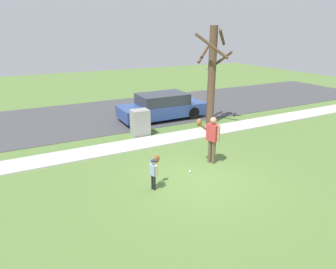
{
  "coord_description": "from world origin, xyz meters",
  "views": [
    {
      "loc": [
        -4.74,
        -6.92,
        4.39
      ],
      "look_at": [
        -0.33,
        1.62,
        1.0
      ],
      "focal_mm": 31.57,
      "sensor_mm": 36.0,
      "label": 1
    }
  ],
  "objects": [
    {
      "name": "person_adult",
      "position": [
        0.92,
        0.81,
        1.02
      ],
      "size": [
        0.78,
        0.57,
        1.66
      ],
      "rotation": [
        0.0,
        0.0,
        -2.85
      ],
      "color": "brown",
      "rests_on": "ground"
    },
    {
      "name": "utility_cabinet",
      "position": [
        -0.17,
        4.59,
        0.59
      ],
      "size": [
        0.75,
        0.59,
        1.17
      ],
      "primitive_type": "cube",
      "color": "gray",
      "rests_on": "ground"
    },
    {
      "name": "street_tree_near",
      "position": [
        3.6,
        4.68,
        2.47
      ],
      "size": [
        1.84,
        1.88,
        4.62
      ],
      "color": "brown",
      "rests_on": "ground"
    },
    {
      "name": "sidewalk_strip",
      "position": [
        0.0,
        3.6,
        0.03
      ],
      "size": [
        36.0,
        1.2,
        0.06
      ],
      "primitive_type": "cube",
      "color": "beige",
      "rests_on": "ground"
    },
    {
      "name": "person_child",
      "position": [
        -1.56,
        0.1,
        0.65
      ],
      "size": [
        0.42,
        0.46,
        0.98
      ],
      "rotation": [
        0.0,
        0.0,
        0.29
      ],
      "color": "black",
      "rests_on": "ground"
    },
    {
      "name": "parked_wagon_blue",
      "position": [
        1.86,
        6.49,
        0.66
      ],
      "size": [
        4.5,
        1.8,
        1.33
      ],
      "rotation": [
        0.0,
        0.0,
        3.14
      ],
      "color": "#2D478C",
      "rests_on": "road_surface"
    },
    {
      "name": "road_surface",
      "position": [
        0.0,
        8.6,
        0.01
      ],
      "size": [
        36.0,
        6.8,
        0.02
      ],
      "primitive_type": "cube",
      "color": "#424244",
      "rests_on": "ground"
    },
    {
      "name": "baseball",
      "position": [
        -0.09,
        0.49,
        0.04
      ],
      "size": [
        0.07,
        0.07,
        0.07
      ],
      "primitive_type": "sphere",
      "color": "white",
      "rests_on": "ground"
    },
    {
      "name": "ground_plane",
      "position": [
        0.0,
        3.5,
        0.0
      ],
      "size": [
        48.0,
        48.0,
        0.0
      ],
      "primitive_type": "plane",
      "color": "#567538"
    }
  ]
}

